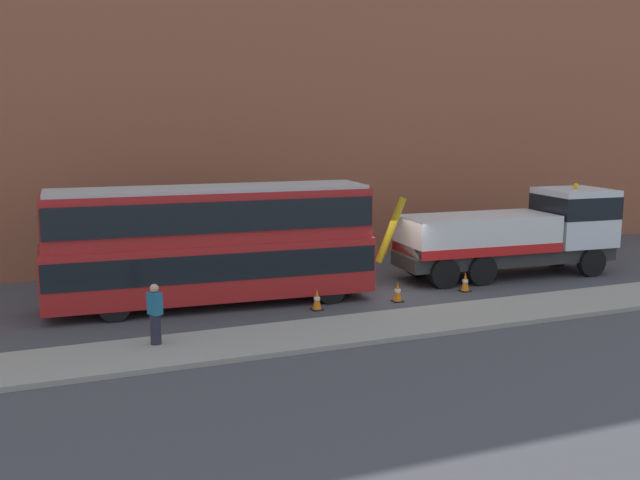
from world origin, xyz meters
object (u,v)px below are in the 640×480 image
(traffic_cone_midway, at_px, (398,292))
(traffic_cone_near_truck, at_px, (465,282))
(recovery_tow_truck, at_px, (516,232))
(double_decker_bus, at_px, (211,241))
(traffic_cone_near_bus, at_px, (317,300))
(pedestrian_onlooker, at_px, (155,315))

(traffic_cone_midway, bearing_deg, traffic_cone_near_truck, 7.53)
(recovery_tow_truck, distance_m, traffic_cone_near_truck, 4.00)
(double_decker_bus, xyz_separation_m, traffic_cone_near_bus, (3.05, -1.98, -1.89))
(traffic_cone_midway, relative_size, traffic_cone_near_truck, 1.00)
(recovery_tow_truck, distance_m, traffic_cone_near_bus, 9.75)
(traffic_cone_near_bus, bearing_deg, traffic_cone_midway, -0.64)
(traffic_cone_near_bus, bearing_deg, traffic_cone_near_truck, 3.47)
(traffic_cone_near_bus, relative_size, traffic_cone_near_truck, 1.00)
(double_decker_bus, height_order, pedestrian_onlooker, double_decker_bus)
(double_decker_bus, relative_size, traffic_cone_near_bus, 15.50)
(recovery_tow_truck, relative_size, traffic_cone_near_truck, 14.19)
(traffic_cone_midway, distance_m, traffic_cone_near_truck, 3.06)
(traffic_cone_near_truck, bearing_deg, recovery_tow_truck, 24.98)
(double_decker_bus, bearing_deg, pedestrian_onlooker, -118.78)
(traffic_cone_near_truck, bearing_deg, pedestrian_onlooker, -167.71)
(pedestrian_onlooker, xyz_separation_m, traffic_cone_near_bus, (5.74, 2.20, -0.64))
(traffic_cone_midway, height_order, traffic_cone_near_truck, same)
(pedestrian_onlooker, bearing_deg, traffic_cone_near_bus, -3.48)
(pedestrian_onlooker, height_order, traffic_cone_midway, pedestrian_onlooker)
(recovery_tow_truck, distance_m, pedestrian_onlooker, 15.76)
(pedestrian_onlooker, bearing_deg, traffic_cone_midway, -10.56)
(double_decker_bus, xyz_separation_m, pedestrian_onlooker, (-2.69, -4.18, -1.25))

